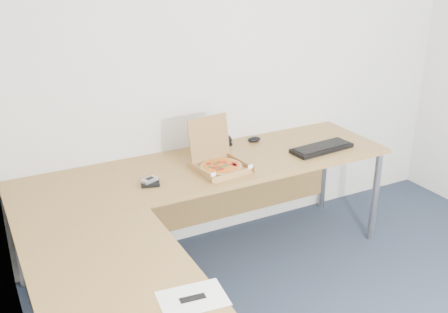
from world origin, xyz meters
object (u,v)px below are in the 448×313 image
pizza_box (220,164)px  drinking_glass (222,140)px  desk (190,206)px  keyboard (322,148)px  wallet (150,183)px

pizza_box → drinking_glass: bearing=53.3°
desk → keyboard: bearing=14.4°
drinking_glass → pizza_box: bearing=-119.4°
wallet → drinking_glass: bearing=45.2°
pizza_box → wallet: size_ratio=3.18×
desk → drinking_glass: size_ratio=23.23×
desk → keyboard: keyboard is taller
desk → keyboard: (1.13, 0.29, 0.04)m
keyboard → wallet: (-1.25, 0.02, -0.01)m
pizza_box → drinking_glass: (0.19, 0.34, 0.02)m
drinking_glass → keyboard: drinking_glass is taller
desk → pizza_box: size_ratio=7.23×
drinking_glass → keyboard: size_ratio=0.24×
pizza_box → wallet: (-0.47, -0.01, -0.03)m
desk → keyboard: 1.17m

